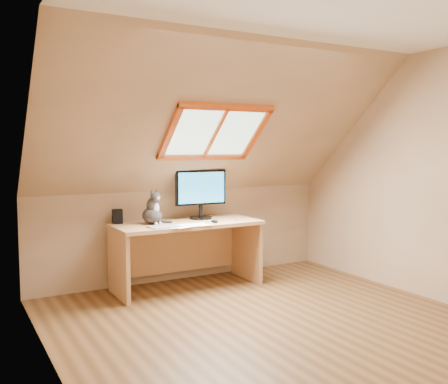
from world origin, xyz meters
TOP-DOWN VIEW (x-y plane):
  - ground at (0.00, 0.00)m, footprint 3.50×3.50m
  - room_shell at (0.00, -0.09)m, footprint 3.52×3.52m
  - desk at (-0.16, 1.45)m, footprint 1.53×0.67m
  - monitor at (0.07, 1.50)m, footprint 0.58×0.24m
  - cat at (-0.52, 1.42)m, footprint 0.26×0.29m
  - desk_speaker at (-0.82, 1.63)m, footprint 0.12×0.12m
  - graphics_tablet at (-0.50, 1.17)m, footprint 0.30×0.23m
  - mouse at (0.06, 1.18)m, footprint 0.08×0.11m
  - papers at (-0.26, 1.12)m, footprint 0.35×0.30m
  - cables at (0.17, 1.26)m, footprint 0.51×0.26m

SIDE VIEW (x-z plane):
  - ground at x=0.00m, z-range 0.00..0.00m
  - desk at x=-0.16m, z-range 0.13..0.83m
  - papers at x=-0.26m, z-range 0.70..0.70m
  - cables at x=0.17m, z-range 0.70..0.71m
  - graphics_tablet at x=-0.50m, z-range 0.70..0.71m
  - mouse at x=0.06m, z-range 0.70..0.73m
  - desk_speaker at x=-0.82m, z-range 0.70..0.84m
  - cat at x=-0.52m, z-range 0.65..1.01m
  - monitor at x=0.07m, z-range 0.74..1.27m
  - room_shell at x=0.00m, z-range 0.23..2.64m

